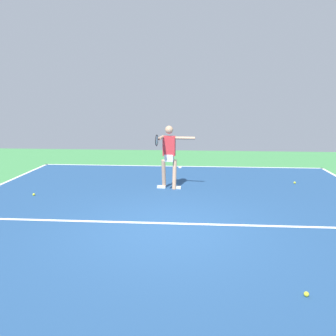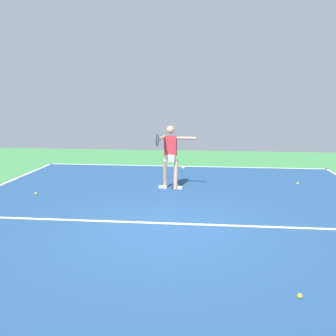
# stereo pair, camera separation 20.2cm
# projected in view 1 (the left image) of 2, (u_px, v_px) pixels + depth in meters

# --- Properties ---
(ground_plane) EXTENTS (21.42, 21.42, 0.00)m
(ground_plane) POSITION_uv_depth(u_px,v_px,m) (166.00, 228.00, 6.93)
(ground_plane) COLOR #428E4C
(court_surface) EXTENTS (10.52, 13.12, 0.00)m
(court_surface) POSITION_uv_depth(u_px,v_px,m) (166.00, 228.00, 6.93)
(court_surface) COLOR navy
(court_surface) RESTS_ON ground_plane
(court_line_baseline_near) EXTENTS (10.52, 0.10, 0.01)m
(court_line_baseline_near) POSITION_uv_depth(u_px,v_px,m) (180.00, 166.00, 13.30)
(court_line_baseline_near) COLOR white
(court_line_baseline_near) RESTS_ON ground_plane
(court_line_service) EXTENTS (7.89, 0.10, 0.01)m
(court_line_service) POSITION_uv_depth(u_px,v_px,m) (168.00, 223.00, 7.19)
(court_line_service) COLOR white
(court_line_service) RESTS_ON ground_plane
(court_line_centre_mark) EXTENTS (0.10, 0.30, 0.01)m
(court_line_centre_mark) POSITION_uv_depth(u_px,v_px,m) (180.00, 167.00, 13.10)
(court_line_centre_mark) COLOR white
(court_line_centre_mark) RESTS_ON ground_plane
(tennis_player) EXTENTS (1.06, 1.17, 1.79)m
(tennis_player) POSITION_uv_depth(u_px,v_px,m) (169.00, 153.00, 9.78)
(tennis_player) COLOR tan
(tennis_player) RESTS_ON ground_plane
(tennis_ball_centre_court) EXTENTS (0.07, 0.07, 0.07)m
(tennis_ball_centre_court) POSITION_uv_depth(u_px,v_px,m) (34.00, 195.00, 9.25)
(tennis_ball_centre_court) COLOR yellow
(tennis_ball_centre_court) RESTS_ON ground_plane
(tennis_ball_far_corner) EXTENTS (0.07, 0.07, 0.07)m
(tennis_ball_far_corner) POSITION_uv_depth(u_px,v_px,m) (295.00, 183.00, 10.55)
(tennis_ball_far_corner) COLOR yellow
(tennis_ball_far_corner) RESTS_ON ground_plane
(tennis_ball_near_service_line) EXTENTS (0.07, 0.07, 0.07)m
(tennis_ball_near_service_line) POSITION_uv_depth(u_px,v_px,m) (306.00, 294.00, 4.53)
(tennis_ball_near_service_line) COLOR yellow
(tennis_ball_near_service_line) RESTS_ON ground_plane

